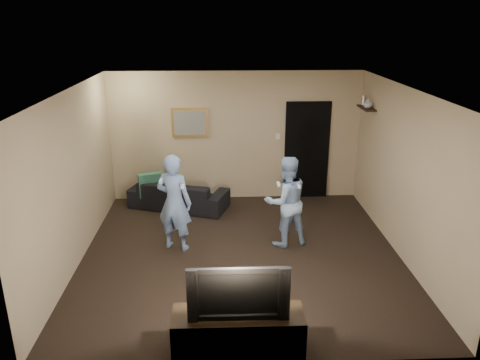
{
  "coord_description": "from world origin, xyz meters",
  "views": [
    {
      "loc": [
        -0.31,
        -6.64,
        3.6
      ],
      "look_at": [
        -0.01,
        0.3,
        1.15
      ],
      "focal_mm": 35.0,
      "sensor_mm": 36.0,
      "label": 1
    }
  ],
  "objects_px": {
    "tv_console": "(238,333)",
    "television": "(238,289)",
    "sofa": "(179,194)",
    "wii_player_left": "(174,203)",
    "wii_player_right": "(286,201)"
  },
  "relations": [
    {
      "from": "television",
      "to": "wii_player_right",
      "type": "height_order",
      "value": "wii_player_right"
    },
    {
      "from": "tv_console",
      "to": "wii_player_left",
      "type": "bearing_deg",
      "value": 109.9
    },
    {
      "from": "tv_console",
      "to": "sofa",
      "type": "bearing_deg",
      "value": 103.43
    },
    {
      "from": "sofa",
      "to": "television",
      "type": "bearing_deg",
      "value": 122.23
    },
    {
      "from": "tv_console",
      "to": "television",
      "type": "xyz_separation_m",
      "value": [
        0.0,
        0.0,
        0.57
      ]
    },
    {
      "from": "sofa",
      "to": "television",
      "type": "height_order",
      "value": "television"
    },
    {
      "from": "wii_player_left",
      "to": "wii_player_right",
      "type": "distance_m",
      "value": 1.79
    },
    {
      "from": "sofa",
      "to": "wii_player_left",
      "type": "height_order",
      "value": "wii_player_left"
    },
    {
      "from": "sofa",
      "to": "television",
      "type": "xyz_separation_m",
      "value": [
        1.0,
        -4.28,
        0.55
      ]
    },
    {
      "from": "wii_player_right",
      "to": "tv_console",
      "type": "bearing_deg",
      "value": -108.42
    },
    {
      "from": "television",
      "to": "wii_player_right",
      "type": "xyz_separation_m",
      "value": [
        0.88,
        2.64,
        -0.07
      ]
    },
    {
      "from": "tv_console",
      "to": "television",
      "type": "relative_size",
      "value": 1.34
    },
    {
      "from": "wii_player_left",
      "to": "sofa",
      "type": "bearing_deg",
      "value": 92.84
    },
    {
      "from": "television",
      "to": "wii_player_left",
      "type": "xyz_separation_m",
      "value": [
        -0.91,
        2.57,
        -0.03
      ]
    },
    {
      "from": "television",
      "to": "wii_player_left",
      "type": "relative_size",
      "value": 0.68
    }
  ]
}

